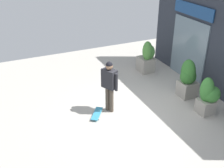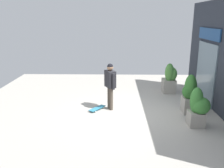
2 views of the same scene
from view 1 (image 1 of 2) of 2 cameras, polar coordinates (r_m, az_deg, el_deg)
The scene contains 7 objects.
ground_plane at distance 8.67m, azimuth 5.28°, elevation -6.04°, with size 12.00×12.00×0.00m, color #B2ADA3.
building_facade at distance 9.67m, azimuth 22.05°, elevation 8.28°, with size 7.37×0.31×3.85m.
skateboarder at distance 8.23m, azimuth -0.56°, elevation 0.50°, with size 0.57×0.44×1.69m.
skateboard at distance 8.50m, azimuth -3.17°, elevation -6.21°, with size 0.72×0.59×0.08m.
planter_box_left at distance 9.55m, azimuth 15.61°, elevation 1.27°, with size 0.59×0.63×1.36m.
planter_box_right at distance 11.14m, azimuth 7.33°, elevation 5.55°, with size 0.66×0.59×1.33m.
planter_box_mid at distance 8.83m, azimuth 19.49°, elevation -2.36°, with size 0.57×0.59×1.22m.
Camera 1 is at (6.20, -3.67, 4.83)m, focal length 43.67 mm.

